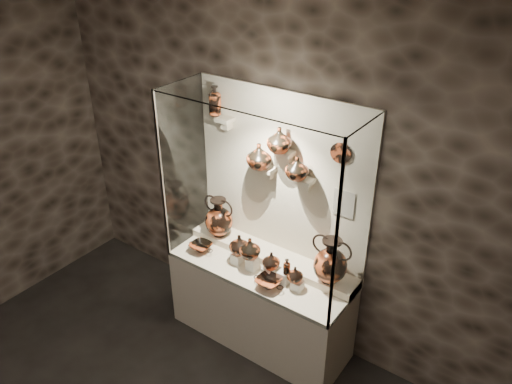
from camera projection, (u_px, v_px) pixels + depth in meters
wall_back at (282, 179)px, 4.33m from camera, size 5.00×0.02×3.20m
plinth at (260, 305)px, 4.68m from camera, size 1.70×0.60×0.80m
front_tier at (260, 270)px, 4.48m from camera, size 1.68×0.58×0.03m
rear_tier at (271, 257)px, 4.59m from camera, size 1.70×0.25×0.10m
back_panel at (281, 179)px, 4.32m from camera, size 1.70×0.03×1.60m
glass_front at (239, 208)px, 3.89m from camera, size 1.70×0.01×1.60m
glass_left at (184, 167)px, 4.53m from camera, size 0.01×0.60×1.60m
glass_right at (355, 226)px, 3.67m from camera, size 0.01×0.60×1.60m
glass_top at (261, 100)px, 3.71m from camera, size 1.70×0.60×0.01m
frame_post_left at (162, 179)px, 4.32m from camera, size 0.02×0.02×1.60m
frame_post_right at (336, 244)px, 3.47m from camera, size 0.02×0.02×1.60m
pedestal_a at (237, 258)px, 4.52m from camera, size 0.09×0.09×0.10m
pedestal_b at (252, 263)px, 4.43m from camera, size 0.09×0.09×0.13m
pedestal_c at (268, 272)px, 4.35m from camera, size 0.09×0.09×0.09m
pedestal_d at (284, 277)px, 4.27m from camera, size 0.09×0.09×0.12m
pedestal_e at (298, 285)px, 4.20m from camera, size 0.09×0.09×0.08m
bracket_ul at (225, 119)px, 4.33m from camera, size 0.14×0.12×0.04m
bracket_ca at (267, 169)px, 4.27m from camera, size 0.14×0.12×0.04m
bracket_cb at (288, 153)px, 4.08m from camera, size 0.10×0.12×0.04m
bracket_cc at (305, 181)px, 4.08m from camera, size 0.14×0.12×0.04m
amphora_left at (219, 217)px, 4.72m from camera, size 0.42×0.42×0.40m
amphora_right at (330, 261)px, 4.11m from camera, size 0.37×0.37×0.42m
jug_a at (240, 245)px, 4.45m from camera, size 0.22×0.22×0.19m
jug_b at (250, 248)px, 4.35m from camera, size 0.21×0.21×0.20m
jug_c at (271, 260)px, 4.29m from camera, size 0.20×0.20×0.16m
jug_e at (295, 274)px, 4.16m from camera, size 0.18×0.18×0.14m
lekythos_small at (287, 266)px, 4.17m from camera, size 0.10×0.10×0.17m
kylix_left at (201, 247)px, 4.68m from camera, size 0.31×0.28×0.10m
kylix_right at (269, 282)px, 4.22m from camera, size 0.33×0.31×0.11m
lekythos_tall at (215, 99)px, 4.29m from camera, size 0.15×0.15×0.29m
ovoid_vase_a at (259, 156)px, 4.19m from camera, size 0.22×0.22×0.23m
ovoid_vase_b at (279, 140)px, 4.00m from camera, size 0.26×0.26×0.21m
ovoid_vase_c at (297, 168)px, 4.02m from camera, size 0.24×0.24×0.20m
wall_plate at (340, 153)px, 3.83m from camera, size 0.17×0.02×0.17m
info_placard at (344, 204)px, 4.01m from camera, size 0.18×0.01×0.24m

